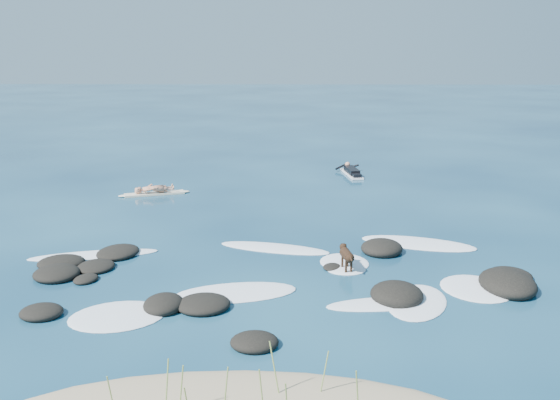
{
  "coord_description": "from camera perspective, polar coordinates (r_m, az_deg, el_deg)",
  "views": [
    {
      "loc": [
        0.85,
        -16.82,
        6.16
      ],
      "look_at": [
        0.47,
        4.0,
        0.9
      ],
      "focal_mm": 40.0,
      "sensor_mm": 36.0,
      "label": 1
    }
  ],
  "objects": [
    {
      "name": "reef_rocks",
      "position": [
        16.53,
        0.79,
        -7.29
      ],
      "size": [
        14.04,
        7.44,
        0.6
      ],
      "color": "black",
      "rests_on": "ground"
    },
    {
      "name": "paddling_surfer_rig",
      "position": [
        30.14,
        6.56,
        2.6
      ],
      "size": [
        1.21,
        2.73,
        0.47
      ],
      "rotation": [
        0.0,
        0.0,
        1.72
      ],
      "color": "white",
      "rests_on": "ground"
    },
    {
      "name": "dune_grass",
      "position": [
        10.46,
        -4.16,
        -17.7
      ],
      "size": [
        4.04,
        2.09,
        1.23
      ],
      "color": "olive",
      "rests_on": "ground"
    },
    {
      "name": "standing_surfer_rig",
      "position": [
        26.41,
        -11.47,
        1.88
      ],
      "size": [
        2.89,
        1.27,
        1.68
      ],
      "rotation": [
        0.0,
        0.0,
        0.32
      ],
      "color": "beige",
      "rests_on": "ground"
    },
    {
      "name": "breaking_foam",
      "position": [
        17.09,
        2.66,
        -6.92
      ],
      "size": [
        13.78,
        7.89,
        0.12
      ],
      "color": "white",
      "rests_on": "ground"
    },
    {
      "name": "ground",
      "position": [
        17.93,
        -1.74,
        -5.92
      ],
      "size": [
        160.0,
        160.0,
        0.0
      ],
      "primitive_type": "plane",
      "color": "#0A2642",
      "rests_on": "ground"
    },
    {
      "name": "dog",
      "position": [
        17.41,
        6.09,
        -4.98
      ],
      "size": [
        0.41,
        1.11,
        0.71
      ],
      "rotation": [
        0.0,
        0.0,
        1.75
      ],
      "color": "black",
      "rests_on": "ground"
    }
  ]
}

